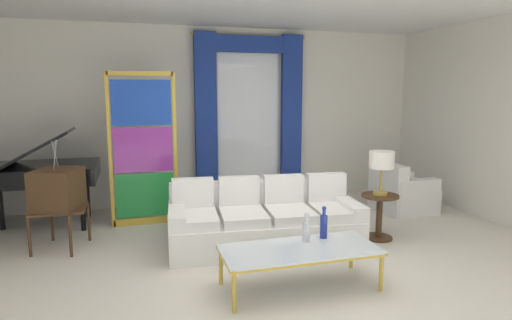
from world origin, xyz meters
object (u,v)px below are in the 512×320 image
object	(u,v)px
round_side_table	(379,213)
peacock_figurine	(185,215)
couch_white_long	(264,222)
coffee_table	(300,251)
bottle_crystal_tall	(324,225)
bottle_blue_decanter	(306,230)
vintage_tv	(58,191)
grand_piano	(41,172)
table_lamp_brass	(382,162)
stained_glass_divider	(143,153)
armchair_white	(401,194)

from	to	relation	value
round_side_table	peacock_figurine	bearing A→B (deg)	156.48
couch_white_long	round_side_table	xyz separation A→B (m)	(1.53, -0.18, 0.05)
coffee_table	bottle_crystal_tall	distance (m)	0.44
bottle_blue_decanter	vintage_tv	xyz separation A→B (m)	(-2.55, 1.68, 0.20)
couch_white_long	grand_piano	size ratio (longest dim) A/B	1.61
coffee_table	round_side_table	bearing A→B (deg)	34.30
table_lamp_brass	vintage_tv	bearing A→B (deg)	168.94
couch_white_long	vintage_tv	size ratio (longest dim) A/B	1.79
stained_glass_divider	vintage_tv	bearing A→B (deg)	-144.96
vintage_tv	stained_glass_divider	size ratio (longest dim) A/B	0.61
bottle_blue_decanter	stained_glass_divider	size ratio (longest dim) A/B	0.14
bottle_crystal_tall	round_side_table	xyz separation A→B (m)	(1.20, 0.85, -0.19)
peacock_figurine	round_side_table	world-z (taller)	round_side_table
coffee_table	vintage_tv	xyz separation A→B (m)	(-2.43, 1.83, 0.35)
round_side_table	table_lamp_brass	xyz separation A→B (m)	(0.00, 0.00, 0.67)
bottle_blue_decanter	table_lamp_brass	distance (m)	1.75
bottle_crystal_tall	grand_piano	bearing A→B (deg)	139.80
couch_white_long	stained_glass_divider	xyz separation A→B (m)	(-1.40, 1.32, 0.75)
couch_white_long	armchair_white	size ratio (longest dim) A/B	2.86
grand_piano	bottle_blue_decanter	bearing A→B (deg)	-42.87
bottle_crystal_tall	table_lamp_brass	size ratio (longest dim) A/B	0.60
bottle_blue_decanter	peacock_figurine	bearing A→B (deg)	117.13
vintage_tv	table_lamp_brass	bearing A→B (deg)	-11.06
couch_white_long	bottle_crystal_tall	bearing A→B (deg)	-72.26
couch_white_long	peacock_figurine	bearing A→B (deg)	135.77
bottle_blue_decanter	grand_piano	distance (m)	3.99
stained_glass_divider	peacock_figurine	world-z (taller)	stained_glass_divider
coffee_table	bottle_blue_decanter	bearing A→B (deg)	48.72
bottle_blue_decanter	bottle_crystal_tall	world-z (taller)	bottle_crystal_tall
couch_white_long	peacock_figurine	size ratio (longest dim) A/B	4.02
bottle_crystal_tall	vintage_tv	world-z (taller)	vintage_tv
peacock_figurine	grand_piano	size ratio (longest dim) A/B	0.40
coffee_table	bottle_crystal_tall	bearing A→B (deg)	30.60
bottle_crystal_tall	round_side_table	world-z (taller)	bottle_crystal_tall
vintage_tv	stained_glass_divider	bearing A→B (deg)	35.04
stained_glass_divider	couch_white_long	bearing A→B (deg)	-43.33
vintage_tv	stained_glass_divider	world-z (taller)	stained_glass_divider
couch_white_long	stained_glass_divider	distance (m)	2.07
vintage_tv	bottle_crystal_tall	bearing A→B (deg)	-30.34
couch_white_long	bottle_crystal_tall	xyz separation A→B (m)	(0.33, -1.03, 0.24)
armchair_white	grand_piano	bearing A→B (deg)	172.42
peacock_figurine	bottle_blue_decanter	bearing A→B (deg)	-62.87
grand_piano	vintage_tv	bearing A→B (deg)	-70.50
bottle_crystal_tall	vintage_tv	size ratio (longest dim) A/B	0.25
stained_glass_divider	grand_piano	bearing A→B (deg)	168.03
vintage_tv	table_lamp_brass	world-z (taller)	vintage_tv
bottle_blue_decanter	table_lamp_brass	xyz separation A→B (m)	(1.41, 0.91, 0.50)
bottle_crystal_tall	peacock_figurine	bearing A→B (deg)	122.74
stained_glass_divider	bottle_crystal_tall	bearing A→B (deg)	-53.66
stained_glass_divider	grand_piano	world-z (taller)	stained_glass_divider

